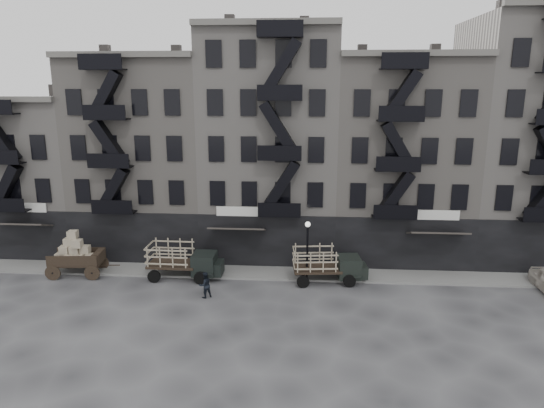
# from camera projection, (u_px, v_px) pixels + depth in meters

# --- Properties ---
(ground) EXTENTS (140.00, 140.00, 0.00)m
(ground) POSITION_uv_depth(u_px,v_px,m) (260.00, 296.00, 31.14)
(ground) COLOR #38383A
(ground) RESTS_ON ground
(sidewalk) EXTENTS (55.00, 2.50, 0.15)m
(sidewalk) POSITION_uv_depth(u_px,v_px,m) (265.00, 273.00, 34.75)
(sidewalk) COLOR slate
(sidewalk) RESTS_ON ground
(building_west) EXTENTS (10.00, 11.35, 13.20)m
(building_west) POSITION_uv_depth(u_px,v_px,m) (33.00, 173.00, 40.58)
(building_west) COLOR #9A948D
(building_west) RESTS_ON ground
(building_midwest) EXTENTS (10.00, 11.35, 16.20)m
(building_midwest) POSITION_uv_depth(u_px,v_px,m) (149.00, 156.00, 39.52)
(building_midwest) COLOR gray
(building_midwest) RESTS_ON ground
(building_center) EXTENTS (10.00, 11.35, 18.20)m
(building_center) POSITION_uv_depth(u_px,v_px,m) (271.00, 145.00, 38.59)
(building_center) COLOR #9A948D
(building_center) RESTS_ON ground
(building_mideast) EXTENTS (10.00, 11.35, 16.20)m
(building_mideast) POSITION_uv_depth(u_px,v_px,m) (398.00, 159.00, 38.13)
(building_mideast) COLOR gray
(building_mideast) RESTS_ON ground
(building_east) EXTENTS (10.00, 11.35, 19.20)m
(building_east) POSITION_uv_depth(u_px,v_px,m) (531.00, 141.00, 37.08)
(building_east) COLOR #9A948D
(building_east) RESTS_ON ground
(lamp_post) EXTENTS (0.36, 0.36, 4.28)m
(lamp_post) POSITION_uv_depth(u_px,v_px,m) (307.00, 243.00, 32.77)
(lamp_post) COLOR black
(lamp_post) RESTS_ON ground
(wagon) EXTENTS (3.93, 2.33, 3.20)m
(wagon) POSITION_uv_depth(u_px,v_px,m) (75.00, 250.00, 34.15)
(wagon) COLOR black
(wagon) RESTS_ON ground
(stake_truck_west) EXTENTS (5.19, 2.23, 2.58)m
(stake_truck_west) POSITION_uv_depth(u_px,v_px,m) (183.00, 258.00, 33.68)
(stake_truck_west) COLOR black
(stake_truck_west) RESTS_ON ground
(stake_truck_east) EXTENTS (5.14, 2.49, 2.50)m
(stake_truck_east) POSITION_uv_depth(u_px,v_px,m) (327.00, 262.00, 33.02)
(stake_truck_east) COLOR black
(stake_truck_east) RESTS_ON ground
(pedestrian_mid) EXTENTS (1.05, 1.01, 1.71)m
(pedestrian_mid) POSITION_uv_depth(u_px,v_px,m) (205.00, 285.00, 30.72)
(pedestrian_mid) COLOR black
(pedestrian_mid) RESTS_ON ground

